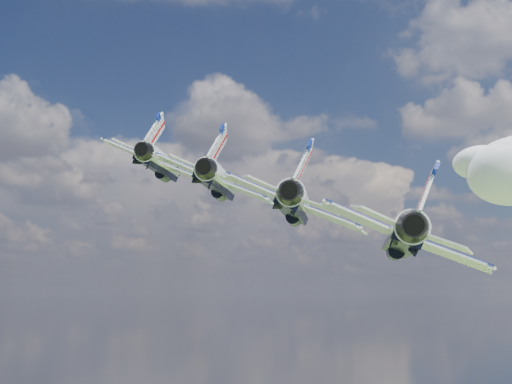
% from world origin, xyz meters
% --- Properties ---
extents(jet_0, '(13.86, 18.22, 9.44)m').
position_xyz_m(jet_0, '(-30.47, 15.57, 149.50)').
color(jet_0, white).
extents(jet_1, '(13.86, 18.22, 9.44)m').
position_xyz_m(jet_1, '(-21.90, 7.53, 146.05)').
color(jet_1, silver).
extents(jet_2, '(13.86, 18.22, 9.44)m').
position_xyz_m(jet_2, '(-13.32, -0.51, 142.59)').
color(jet_2, silver).
extents(jet_3, '(13.86, 18.22, 9.44)m').
position_xyz_m(jet_3, '(-4.75, -8.56, 139.13)').
color(jet_3, white).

